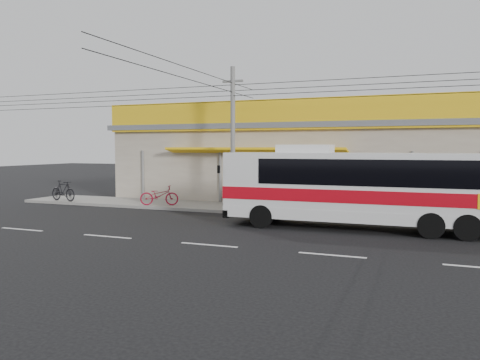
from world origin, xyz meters
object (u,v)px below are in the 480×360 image
Objects in this scene: motorbike_red at (159,195)px; motorbike_dark at (63,191)px; utility_pole at (233,92)px; coach_bus at (366,184)px.

motorbike_red is 6.10m from motorbike_dark.
motorbike_red is 0.06× the size of utility_pole.
utility_pole reaches higher than coach_bus.
utility_pole reaches higher than motorbike_dark.
coach_bus reaches higher than motorbike_dark.
utility_pole is at bearing -105.41° from motorbike_red.
motorbike_dark is (-16.90, 2.47, -1.02)m from coach_bus.
motorbike_dark is at bearing 71.28° from motorbike_red.
utility_pole is at bearing -75.74° from motorbike_dark.
motorbike_dark is 0.06× the size of utility_pole.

